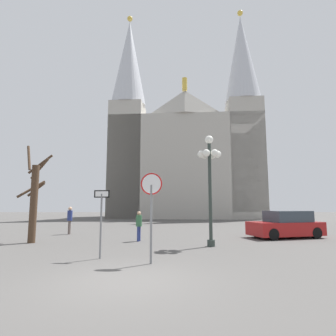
# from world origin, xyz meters

# --- Properties ---
(ground_plane) EXTENTS (120.00, 120.00, 0.00)m
(ground_plane) POSITION_xyz_m (0.00, 0.00, 0.00)
(ground_plane) COLOR #514F4C
(cathedral) EXTENTS (21.70, 11.80, 30.14)m
(cathedral) POSITION_xyz_m (3.66, 32.28, 9.67)
(cathedral) COLOR #ADA89E
(cathedral) RESTS_ON ground
(stop_sign) EXTENTS (0.74, 0.17, 3.01)m
(stop_sign) POSITION_xyz_m (0.54, 2.02, 2.09)
(stop_sign) COLOR slate
(stop_sign) RESTS_ON ground
(one_way_arrow_sign) EXTENTS (0.58, 0.10, 2.46)m
(one_way_arrow_sign) POSITION_xyz_m (-1.34, 2.86, 1.54)
(one_way_arrow_sign) COLOR slate
(one_way_arrow_sign) RESTS_ON ground
(street_lamp) EXTENTS (1.14, 1.04, 5.26)m
(street_lamp) POSITION_xyz_m (3.11, 5.75, 3.65)
(street_lamp) COLOR #2D3833
(street_lamp) RESTS_ON ground
(bare_tree) EXTENTS (1.59, 1.59, 5.03)m
(bare_tree) POSITION_xyz_m (-5.86, 7.01, 2.27)
(bare_tree) COLOR #473323
(bare_tree) RESTS_ON ground
(parked_car_near_red) EXTENTS (4.47, 2.81, 1.55)m
(parked_car_near_red) POSITION_xyz_m (8.02, 9.07, 0.72)
(parked_car_near_red) COLOR maroon
(parked_car_near_red) RESTS_ON ground
(pedestrian_walking) EXTENTS (0.32, 0.32, 1.56)m
(pedestrian_walking) POSITION_xyz_m (-0.44, 7.55, 0.94)
(pedestrian_walking) COLOR navy
(pedestrian_walking) RESTS_ON ground
(pedestrian_standing) EXTENTS (0.32, 0.32, 1.76)m
(pedestrian_standing) POSITION_xyz_m (-5.33, 10.94, 1.07)
(pedestrian_standing) COLOR #594C47
(pedestrian_standing) RESTS_ON ground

